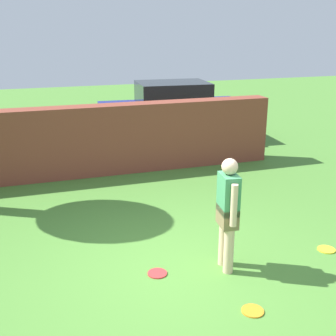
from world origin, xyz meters
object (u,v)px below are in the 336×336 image
object	(u,v)px
person	(228,210)
frisbee_yellow	(326,249)
frisbee_red	(157,273)
car	(173,112)
frisbee_orange	(253,311)

from	to	relation	value
person	frisbee_yellow	distance (m)	1.91
frisbee_red	car	bearing A→B (deg)	69.74
frisbee_orange	person	bearing A→B (deg)	83.63
frisbee_yellow	car	bearing A→B (deg)	90.83
car	frisbee_red	world-z (taller)	car
person	frisbee_orange	distance (m)	1.35
person	frisbee_yellow	xyz separation A→B (m)	(1.69, -0.01, -0.89)
person	frisbee_orange	bearing A→B (deg)	0.18
frisbee_yellow	frisbee_red	distance (m)	2.66
car	frisbee_yellow	world-z (taller)	car
car	frisbee_red	bearing A→B (deg)	-106.08
car	frisbee_orange	world-z (taller)	car
car	frisbee_yellow	size ratio (longest dim) A/B	15.97
person	frisbee_red	distance (m)	1.32
car	frisbee_yellow	distance (m)	7.13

